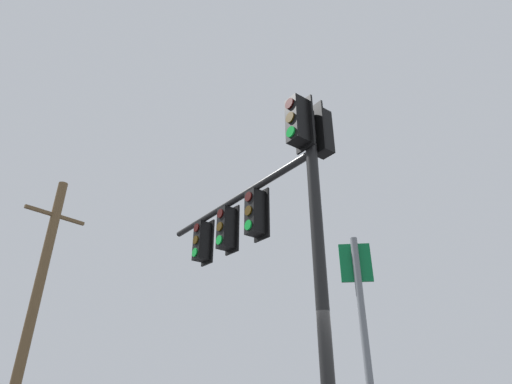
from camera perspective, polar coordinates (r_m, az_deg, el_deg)
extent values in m
cylinder|color=black|center=(6.26, 8.99, -11.49)|extent=(0.20, 0.20, 6.03)
cylinder|color=black|center=(8.80, -3.38, -1.38)|extent=(4.43, 2.43, 0.14)
cube|color=black|center=(7.25, 5.78, 9.88)|extent=(0.41, 0.41, 0.90)
cube|color=black|center=(7.34, 6.78, 9.39)|extent=(0.41, 0.24, 1.04)
cylinder|color=#360503|center=(7.34, 4.69, 12.24)|extent=(0.19, 0.12, 0.20)
cylinder|color=#3C2703|center=(7.16, 4.78, 10.36)|extent=(0.19, 0.12, 0.20)
cylinder|color=green|center=(6.98, 4.87, 8.39)|extent=(0.19, 0.12, 0.20)
cube|color=black|center=(7.60, 9.17, 8.19)|extent=(0.41, 0.41, 0.90)
cube|color=black|center=(7.50, 8.25, 8.66)|extent=(0.41, 0.24, 1.04)
cylinder|color=#360503|center=(7.87, 9.87, 9.56)|extent=(0.19, 0.12, 0.20)
cylinder|color=#3C2703|center=(7.70, 10.05, 7.75)|extent=(0.19, 0.12, 0.20)
cylinder|color=green|center=(7.54, 10.23, 5.86)|extent=(0.19, 0.12, 0.20)
cube|color=black|center=(7.95, -0.14, -2.92)|extent=(0.41, 0.41, 0.90)
cube|color=black|center=(8.05, 0.81, -3.22)|extent=(0.40, 0.25, 1.04)
cylinder|color=#360503|center=(7.99, -1.07, -0.65)|extent=(0.19, 0.12, 0.20)
cylinder|color=#3C2703|center=(7.86, -1.09, -2.62)|extent=(0.19, 0.12, 0.20)
cylinder|color=green|center=(7.74, -1.11, -4.65)|extent=(0.19, 0.12, 0.20)
cube|color=black|center=(8.74, -4.21, -5.09)|extent=(0.41, 0.41, 0.90)
cube|color=black|center=(8.83, -3.30, -5.35)|extent=(0.40, 0.25, 1.04)
cylinder|color=#360503|center=(8.77, -5.03, -3.01)|extent=(0.19, 0.13, 0.20)
cylinder|color=#3C2703|center=(8.66, -5.11, -4.83)|extent=(0.19, 0.13, 0.20)
cylinder|color=green|center=(8.55, -5.19, -6.70)|extent=(0.19, 0.13, 0.20)
cube|color=black|center=(9.58, -7.61, -6.87)|extent=(0.41, 0.41, 0.90)
cube|color=black|center=(9.66, -6.75, -7.09)|extent=(0.40, 0.25, 1.04)
cylinder|color=#360503|center=(9.60, -8.34, -4.96)|extent=(0.19, 0.13, 0.20)
cylinder|color=#3C2703|center=(9.50, -8.45, -6.64)|extent=(0.19, 0.13, 0.20)
cylinder|color=green|center=(9.40, -8.57, -8.36)|extent=(0.19, 0.13, 0.20)
cylinder|color=brown|center=(16.09, -28.42, -12.88)|extent=(0.34, 0.34, 8.76)
cube|color=brown|center=(16.91, -26.23, -2.96)|extent=(1.55, 1.76, 0.12)
cube|color=#0C7238|center=(4.20, 13.77, -9.58)|extent=(0.11, 0.30, 0.38)
cube|color=white|center=(4.21, 13.75, -9.64)|extent=(0.08, 0.24, 0.32)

